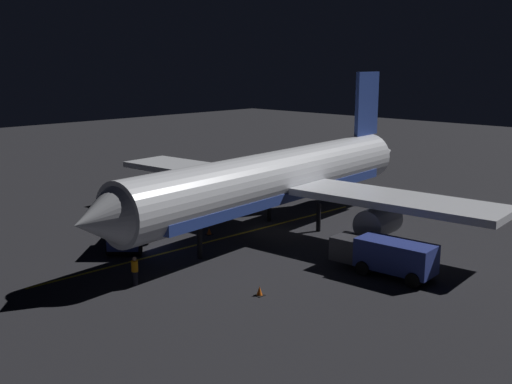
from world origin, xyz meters
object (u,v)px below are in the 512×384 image
airliner (279,179)px  traffic_cone_near_left (209,231)px  ground_crew_worker (135,271)px  traffic_cone_near_right (259,291)px  baggage_truck (130,231)px  catering_truck (386,256)px

airliner → traffic_cone_near_left: (3.12, 4.44, -3.82)m
airliner → traffic_cone_near_left: airliner is taller
ground_crew_worker → traffic_cone_near_right: size_ratio=3.16×
airliner → baggage_truck: (4.76, 10.42, -2.92)m
airliner → traffic_cone_near_right: size_ratio=66.88×
baggage_truck → traffic_cone_near_left: bearing=-105.3°
catering_truck → traffic_cone_near_right: 8.57m
ground_crew_worker → traffic_cone_near_left: ground_crew_worker is taller
catering_truck → traffic_cone_near_right: catering_truck is taller
airliner → catering_truck: bearing=166.1°
catering_truck → traffic_cone_near_left: catering_truck is taller
baggage_truck → ground_crew_worker: (-6.49, 4.16, -0.27)m
traffic_cone_near_left → baggage_truck: bearing=74.7°
traffic_cone_near_right → baggage_truck: bearing=-1.2°
airliner → traffic_cone_near_right: (-8.10, 10.68, -3.82)m
airliner → baggage_truck: 11.82m
catering_truck → ground_crew_worker: bearing=50.9°
traffic_cone_near_left → airliner: bearing=-125.1°
traffic_cone_near_left → traffic_cone_near_right: size_ratio=1.00×
ground_crew_worker → baggage_truck: bearing=-32.7°
baggage_truck → catering_truck: size_ratio=0.82×
catering_truck → traffic_cone_near_left: 14.56m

